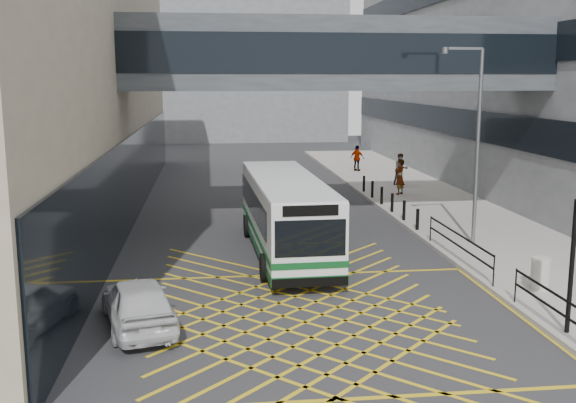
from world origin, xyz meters
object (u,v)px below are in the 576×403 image
object	(u,v)px
car_white	(138,302)
pedestrian_b	(401,169)
car_silver	(277,175)
bus	(285,213)
car_dark	(288,208)
street_lamp	(474,134)
pedestrian_a	(400,177)
litter_bin	(540,273)
pedestrian_c	(357,158)

from	to	relation	value
car_white	pedestrian_b	world-z (taller)	pedestrian_b
car_white	car_silver	size ratio (longest dim) A/B	1.07
bus	car_dark	distance (m)	5.13
street_lamp	pedestrian_a	bearing A→B (deg)	83.02
car_dark	litter_bin	distance (m)	12.56
car_dark	car_silver	distance (m)	11.63
bus	pedestrian_c	world-z (taller)	bus
car_dark	pedestrian_b	xyz separation A→B (m)	(8.00, 9.73, 0.33)
car_white	pedestrian_b	xyz separation A→B (m)	(13.42, 21.95, 0.41)
street_lamp	litter_bin	world-z (taller)	street_lamp
car_dark	litter_bin	size ratio (longest dim) A/B	5.07
car_silver	pedestrian_c	size ratio (longest dim) A/B	2.32
car_dark	street_lamp	distance (m)	8.94
bus	street_lamp	size ratio (longest dim) A/B	1.39
street_lamp	pedestrian_b	world-z (taller)	street_lamp
car_silver	pedestrian_c	distance (m)	7.63
car_silver	pedestrian_b	size ratio (longest dim) A/B	2.17
bus	street_lamp	bearing A→B (deg)	-1.06
car_white	pedestrian_c	bearing A→B (deg)	-126.88
car_silver	pedestrian_c	bearing A→B (deg)	-124.82
car_dark	pedestrian_c	size ratio (longest dim) A/B	2.82
bus	car_dark	xyz separation A→B (m)	(0.71, 5.02, -0.77)
car_dark	pedestrian_a	xyz separation A→B (m)	(6.99, 6.44, 0.35)
car_silver	street_lamp	xyz separation A→B (m)	(5.82, -16.55, 3.78)
pedestrian_b	car_white	bearing A→B (deg)	-133.73
pedestrian_b	pedestrian_c	distance (m)	6.62
litter_bin	bus	bearing A→B (deg)	141.21
street_lamp	pedestrian_b	bearing A→B (deg)	79.65
street_lamp	car_white	bearing A→B (deg)	-153.21
litter_bin	pedestrian_a	world-z (taller)	pedestrian_a
bus	car_silver	distance (m)	16.71
car_dark	pedestrian_c	xyz separation A→B (m)	(6.76, 16.23, 0.27)
car_silver	car_white	bearing A→B (deg)	93.46
bus	pedestrian_b	xyz separation A→B (m)	(8.71, 14.75, -0.45)
car_dark	pedestrian_b	world-z (taller)	pedestrian_b
car_dark	street_lamp	world-z (taller)	street_lamp
pedestrian_b	litter_bin	bearing A→B (deg)	-106.59
car_white	street_lamp	xyz separation A→B (m)	(11.94, 7.28, 3.72)
pedestrian_c	pedestrian_a	bearing A→B (deg)	130.62
pedestrian_b	pedestrian_a	bearing A→B (deg)	-119.27
street_lamp	litter_bin	size ratio (longest dim) A/B	7.57
bus	pedestrian_c	bearing A→B (deg)	68.94
street_lamp	car_silver	bearing A→B (deg)	104.79
car_dark	pedestrian_b	size ratio (longest dim) A/B	2.64
pedestrian_a	pedestrian_b	xyz separation A→B (m)	(1.01, 3.29, -0.02)
litter_bin	car_dark	bearing A→B (deg)	120.91
car_white	pedestrian_c	size ratio (longest dim) A/B	2.47
pedestrian_a	car_white	bearing A→B (deg)	12.02
street_lamp	pedestrian_c	size ratio (longest dim) A/B	4.20
pedestrian_b	street_lamp	bearing A→B (deg)	-108.06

